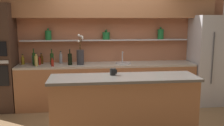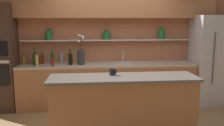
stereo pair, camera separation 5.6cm
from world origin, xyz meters
TOP-DOWN VIEW (x-y plane):
  - back_wall_unit at (-0.00, 1.53)m, footprint 5.20×0.44m
  - back_counter_unit at (-0.10, 1.24)m, footprint 3.73×0.62m
  - island_counter at (0.00, -0.43)m, footprint 2.19×0.61m
  - refrigerator at (2.19, 1.20)m, footprint 0.82×0.73m
  - oven_tower at (-2.29, 1.24)m, footprint 0.61×0.64m
  - flower_vase at (-0.66, 1.22)m, footprint 0.15×0.18m
  - sink_fixture at (0.25, 1.25)m, footprint 0.33×0.33m
  - bottle_wine_0 at (-1.61, 1.25)m, footprint 0.07×0.07m
  - bottle_wine_1 at (-1.25, 1.28)m, footprint 0.07×0.07m
  - bottle_sauce_2 at (-1.22, 1.06)m, footprint 0.06×0.06m
  - bottle_wine_3 at (-0.88, 1.18)m, footprint 0.08×0.08m
  - bottle_spirit_4 at (-1.66, 1.41)m, footprint 0.07×0.07m
  - bottle_oil_5 at (-1.86, 1.36)m, footprint 0.06×0.06m
  - bottle_spirit_6 at (-1.48, 1.39)m, footprint 0.07×0.07m
  - bottle_sauce_7 at (-1.51, 1.28)m, footprint 0.05×0.05m
  - bottle_spirit_8 at (-1.55, 1.13)m, footprint 0.07×0.07m
  - bottle_spirit_9 at (-1.08, 1.40)m, footprint 0.07×0.07m
  - coffee_mug at (-0.15, -0.31)m, footprint 0.11×0.09m

SIDE VIEW (x-z plane):
  - back_counter_unit at x=-0.10m, z-range 0.00..0.92m
  - island_counter at x=0.00m, z-range 0.00..1.02m
  - sink_fixture at x=0.25m, z-range 0.82..1.07m
  - refrigerator at x=2.19m, z-range 0.00..1.94m
  - bottle_sauce_2 at x=-1.22m, z-range 0.90..1.09m
  - bottle_sauce_7 at x=-1.51m, z-range 0.91..1.09m
  - bottle_oil_5 at x=-1.86m, z-range 0.90..1.11m
  - bottle_spirit_6 at x=-1.48m, z-range 0.90..1.13m
  - bottle_spirit_4 at x=-1.66m, z-range 0.90..1.14m
  - bottle_spirit_9 at x=-1.08m, z-range 0.90..1.16m
  - bottle_spirit_8 at x=-1.55m, z-range 0.90..1.16m
  - bottle_wine_3 at x=-0.88m, z-range 0.88..1.21m
  - bottle_wine_1 at x=-1.25m, z-range 0.88..1.21m
  - bottle_wine_0 at x=-1.61m, z-range 0.88..1.23m
  - coffee_mug at x=-0.15m, z-range 1.02..1.12m
  - oven_tower at x=-2.29m, z-range 0.00..2.16m
  - flower_vase at x=-0.66m, z-range 0.79..1.43m
  - back_wall_unit at x=0.00m, z-range 0.25..2.85m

